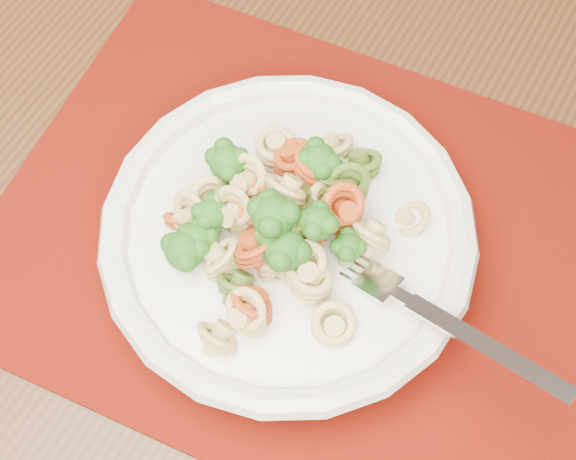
# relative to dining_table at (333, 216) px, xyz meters

# --- Properties ---
(dining_table) EXTENTS (1.72, 1.43, 0.74)m
(dining_table) POSITION_rel_dining_table_xyz_m (0.00, 0.00, 0.00)
(dining_table) COLOR #492B14
(dining_table) RESTS_ON ground
(placemat) EXTENTS (0.50, 0.44, 0.00)m
(placemat) POSITION_rel_dining_table_xyz_m (-0.02, -0.07, 0.10)
(placemat) COLOR #561103
(placemat) RESTS_ON dining_table
(pasta_bowl) EXTENTS (0.25, 0.25, 0.05)m
(pasta_bowl) POSITION_rel_dining_table_xyz_m (-0.03, -0.09, 0.13)
(pasta_bowl) COLOR silver
(pasta_bowl) RESTS_ON placemat
(pasta_broccoli_heap) EXTENTS (0.21, 0.21, 0.06)m
(pasta_broccoli_heap) POSITION_rel_dining_table_xyz_m (-0.03, -0.09, 0.14)
(pasta_broccoli_heap) COLOR #D5BF69
(pasta_broccoli_heap) RESTS_ON pasta_bowl
(fork) EXTENTS (0.16, 0.12, 0.08)m
(fork) POSITION_rel_dining_table_xyz_m (0.03, -0.12, 0.14)
(fork) COLOR silver
(fork) RESTS_ON pasta_bowl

